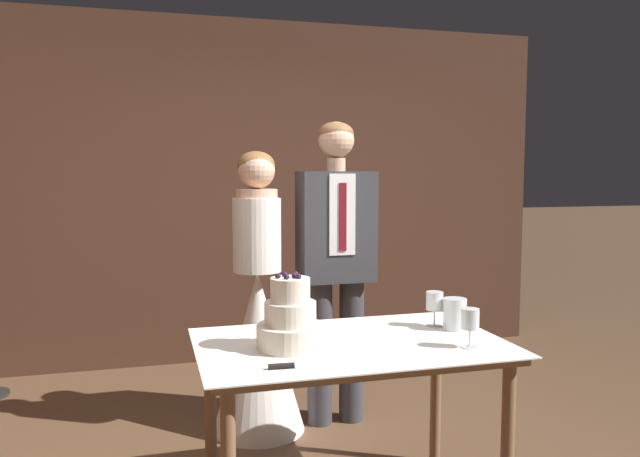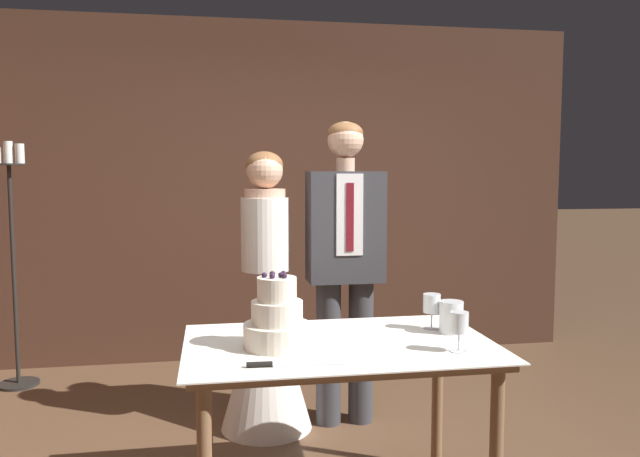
% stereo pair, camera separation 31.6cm
% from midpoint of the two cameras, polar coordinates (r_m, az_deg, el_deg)
% --- Properties ---
extents(wall_back, '(4.90, 0.12, 2.71)m').
position_cam_midpoint_polar(wall_back, '(5.10, -7.78, 3.34)').
color(wall_back, '#472B1E').
rests_on(wall_back, ground_plane).
extents(cake_table, '(1.34, 0.85, 0.78)m').
position_cam_midpoint_polar(cake_table, '(2.79, -0.51, -12.15)').
color(cake_table, brown).
rests_on(cake_table, ground_plane).
extents(tiered_cake, '(0.29, 0.29, 0.32)m').
position_cam_midpoint_polar(tiered_cake, '(2.66, -6.17, -8.45)').
color(tiered_cake, silver).
rests_on(tiered_cake, cake_table).
extents(cake_knife, '(0.39, 0.04, 0.02)m').
position_cam_midpoint_polar(cake_knife, '(2.43, -5.76, -12.42)').
color(cake_knife, silver).
rests_on(cake_knife, cake_table).
extents(wine_glass_near, '(0.08, 0.08, 0.17)m').
position_cam_midpoint_polar(wine_glass_near, '(3.03, 7.51, -6.78)').
color(wine_glass_near, silver).
rests_on(wine_glass_near, cake_table).
extents(wine_glass_middle, '(0.08, 0.08, 0.17)m').
position_cam_midpoint_polar(wine_glass_middle, '(2.70, 10.30, -8.37)').
color(wine_glass_middle, silver).
rests_on(wine_glass_middle, cake_table).
extents(hurricane_candle, '(0.11, 0.11, 0.15)m').
position_cam_midpoint_polar(hurricane_candle, '(2.99, 9.28, -7.82)').
color(hurricane_candle, silver).
rests_on(hurricane_candle, cake_table).
extents(bride, '(0.54, 0.54, 1.64)m').
position_cam_midpoint_polar(bride, '(3.71, -8.16, -9.13)').
color(bride, white).
rests_on(bride, ground_plane).
extents(groom, '(0.45, 0.25, 1.82)m').
position_cam_midpoint_polar(groom, '(3.72, -0.96, -2.38)').
color(groom, '#38383D').
rests_on(groom, ground_plane).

